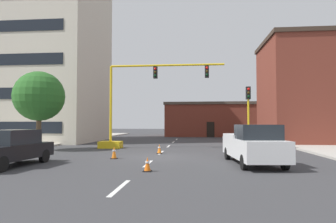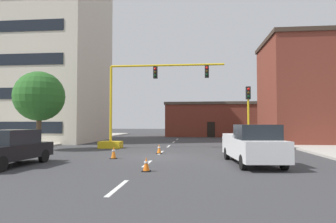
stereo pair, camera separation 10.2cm
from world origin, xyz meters
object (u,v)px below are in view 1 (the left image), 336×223
tree_left_near (39,96)px  traffic_cone_roadside_b (147,164)px  traffic_cone_roadside_a (159,149)px  traffic_light_pole_right (248,103)px  traffic_cone_roadside_c (114,152)px  pickup_truck_white (253,145)px  traffic_signal_gantry (127,120)px  sedan_black_near_left (10,148)px

tree_left_near → traffic_cone_roadside_b: bearing=-41.3°
tree_left_near → traffic_cone_roadside_b: size_ratio=9.62×
traffic_cone_roadside_a → traffic_cone_roadside_b: size_ratio=1.05×
tree_left_near → traffic_cone_roadside_a: (9.32, -1.35, -3.75)m
traffic_cone_roadside_a → traffic_light_pole_right: bearing=24.0°
traffic_cone_roadside_b → traffic_cone_roadside_c: (-2.64, 4.15, 0.06)m
pickup_truck_white → traffic_cone_roadside_a: size_ratio=8.53×
pickup_truck_white → traffic_cone_roadside_b: (-4.90, -2.63, -0.67)m
traffic_signal_gantry → traffic_cone_roadside_c: traffic_signal_gantry is taller
traffic_light_pole_right → traffic_cone_roadside_c: 10.93m
traffic_signal_gantry → tree_left_near: bearing=-157.7°
traffic_signal_gantry → traffic_cone_roadside_a: bearing=-50.7°
traffic_signal_gantry → traffic_cone_roadside_b: bearing=-72.1°
traffic_signal_gantry → traffic_light_pole_right: traffic_signal_gantry is taller
traffic_signal_gantry → traffic_cone_roadside_b: traffic_signal_gantry is taller
traffic_light_pole_right → traffic_cone_roadside_c: size_ratio=6.44×
traffic_signal_gantry → traffic_light_pole_right: (9.56, -1.03, 1.22)m
traffic_cone_roadside_a → traffic_cone_roadside_c: bearing=-126.5°
traffic_cone_roadside_b → sedan_black_near_left: bearing=172.9°
pickup_truck_white → sedan_black_near_left: size_ratio=1.20×
traffic_cone_roadside_a → tree_left_near: bearing=171.7°
sedan_black_near_left → pickup_truck_white: bearing=8.7°
traffic_signal_gantry → sedan_black_near_left: (-3.22, -10.22, -1.42)m
sedan_black_near_left → traffic_cone_roadside_a: sedan_black_near_left is taller
tree_left_near → traffic_cone_roadside_a: tree_left_near is taller
traffic_cone_roadside_b → traffic_cone_roadside_c: size_ratio=0.83×
traffic_signal_gantry → pickup_truck_white: size_ratio=1.83×
sedan_black_near_left → traffic_cone_roadside_a: size_ratio=7.11×
traffic_cone_roadside_b → traffic_cone_roadside_c: traffic_cone_roadside_c is taller
traffic_signal_gantry → traffic_cone_roadside_c: 7.24m
traffic_cone_roadside_a → traffic_cone_roadside_c: traffic_cone_roadside_c is taller
traffic_light_pole_right → traffic_cone_roadside_c: (-8.65, -5.89, -3.16)m
pickup_truck_white → traffic_cone_roadside_b: size_ratio=8.98×
sedan_black_near_left → traffic_cone_roadside_a: 9.02m
traffic_cone_roadside_b → traffic_light_pole_right: bearing=59.1°
traffic_cone_roadside_c → pickup_truck_white: bearing=-11.3°
traffic_cone_roadside_b → traffic_cone_roadside_a: bearing=93.2°
traffic_signal_gantry → pickup_truck_white: (8.47, -8.42, -1.33)m
tree_left_near → pickup_truck_white: (14.62, -5.90, -3.09)m
pickup_truck_white → traffic_cone_roadside_a: 7.02m
traffic_cone_roadside_a → traffic_signal_gantry: bearing=129.3°
traffic_cone_roadside_b → tree_left_near: bearing=138.7°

